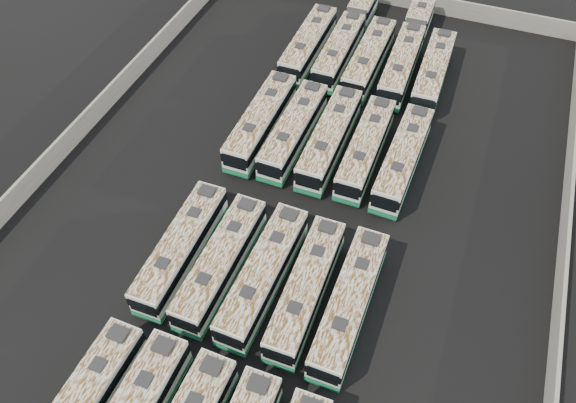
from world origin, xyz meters
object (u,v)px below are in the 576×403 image
at_px(bus_back_left, 347,36).
at_px(bus_back_right, 408,48).
at_px(bus_midback_right, 366,148).
at_px(bus_back_far_right, 433,72).
at_px(bus_midfront_right, 306,289).
at_px(bus_midback_far_left, 261,122).
at_px(bus_back_far_left, 308,44).
at_px(bus_midfront_left, 221,262).
at_px(bus_midback_left, 294,130).
at_px(bus_midback_far_right, 403,159).
at_px(bus_back_center, 369,59).
at_px(bus_midfront_far_left, 181,248).
at_px(bus_midfront_center, 263,275).
at_px(bus_midback_center, 330,139).
at_px(bus_midfront_far_right, 349,303).

distance_m(bus_back_left, bus_back_right, 6.98).
xyz_separation_m(bus_midback_right, bus_back_far_right, (3.44, 13.67, 0.04)).
distance_m(bus_midfront_right, bus_midback_far_left, 19.03).
bearing_deg(bus_back_far_left, bus_midback_right, -52.57).
relative_size(bus_midfront_left, bus_midback_far_left, 0.96).
bearing_deg(bus_back_far_right, bus_midfront_right, -97.76).
height_order(bus_midback_left, bus_back_right, bus_back_right).
bearing_deg(bus_midfront_right, bus_back_far_right, 82.65).
height_order(bus_midback_right, bus_back_left, bus_midback_right).
distance_m(bus_midback_far_right, bus_back_center, 15.29).
relative_size(bus_midfront_far_left, bus_midback_right, 1.00).
bearing_deg(bus_midback_right, bus_midback_far_right, -2.24).
height_order(bus_midfront_far_left, bus_midfront_center, bus_midfront_center).
distance_m(bus_midback_center, bus_back_far_left, 15.33).
bearing_deg(bus_back_far_left, bus_back_left, 42.94).
height_order(bus_midfront_far_right, bus_back_left, bus_midfront_far_right).
distance_m(bus_midfront_center, bus_back_center, 29.58).
relative_size(bus_midfront_center, bus_back_center, 0.99).
bearing_deg(bus_back_far_left, bus_midback_center, -63.02).
relative_size(bus_midfront_center, bus_midfront_far_right, 1.00).
relative_size(bus_midfront_right, bus_back_right, 0.62).
height_order(bus_midfront_left, bus_back_far_left, bus_back_far_left).
height_order(bus_midback_center, bus_back_center, bus_midback_center).
distance_m(bus_midback_left, bus_back_far_left, 14.17).
bearing_deg(bus_midback_far_left, bus_midback_left, -0.22).
xyz_separation_m(bus_midfront_right, bus_midback_far_right, (3.49, 15.98, 0.05)).
xyz_separation_m(bus_back_left, bus_back_far_right, (10.46, -3.20, 0.04)).
height_order(bus_midback_right, bus_midback_far_right, bus_midback_far_right).
xyz_separation_m(bus_midfront_right, bus_midfront_far_right, (3.39, -0.04, 0.04)).
xyz_separation_m(bus_midback_far_right, bus_back_far_right, (-0.07, 13.79, 0.00)).
relative_size(bus_midfront_left, bus_back_far_right, 0.97).
bearing_deg(bus_midback_far_left, bus_midfront_far_left, -90.45).
relative_size(bus_midback_center, bus_midback_far_right, 1.01).
bearing_deg(bus_midfront_far_right, bus_back_far_right, 90.11).
relative_size(bus_midback_left, bus_midback_center, 0.98).
xyz_separation_m(bus_midfront_left, bus_back_far_left, (-3.59, 29.85, 0.06)).
xyz_separation_m(bus_midback_far_right, bus_back_left, (-10.53, 16.99, -0.04)).
bearing_deg(bus_midfront_far_right, bus_back_left, 107.70).
bearing_deg(bus_back_right, bus_back_far_right, -44.22).
bearing_deg(bus_midback_left, bus_midfront_right, -65.45).
distance_m(bus_midfront_right, bus_back_center, 29.77).
xyz_separation_m(bus_midfront_far_right, bus_midback_right, (-3.41, 16.14, -0.03)).
distance_m(bus_midfront_right, bus_midback_right, 16.10).
xyz_separation_m(bus_midback_far_right, bus_back_right, (-3.55, 17.01, 0.01)).
distance_m(bus_back_left, bus_back_far_right, 10.94).
height_order(bus_midback_center, bus_midback_right, bus_midback_center).
distance_m(bus_midback_right, bus_back_center, 13.91).
relative_size(bus_midfront_left, bus_midfront_far_right, 0.98).
relative_size(bus_midback_left, bus_midback_far_right, 0.99).
height_order(bus_midfront_right, bus_midback_center, bus_midback_center).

